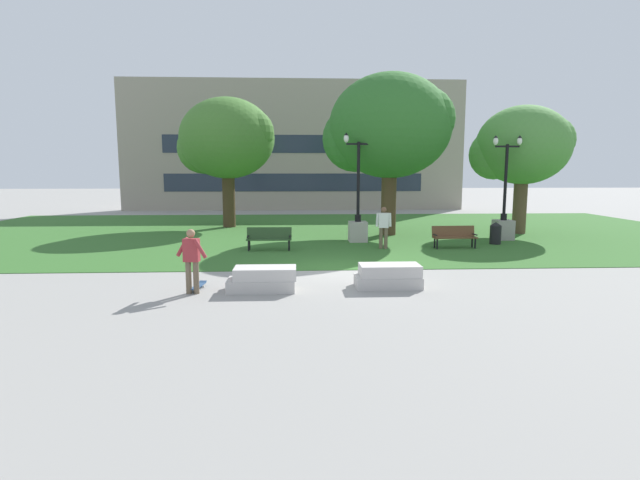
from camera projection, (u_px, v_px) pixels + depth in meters
ground_plane at (340, 270)px, 16.11m from camera, size 140.00×140.00×0.00m
grass_lawn at (323, 232)px, 25.99m from camera, size 40.00×20.00×0.02m
concrete_block_center at (263, 279)px, 13.41m from camera, size 1.84×0.90×0.64m
concrete_block_left at (389, 276)px, 13.80m from camera, size 1.80×0.90×0.64m
person_skateboarder at (192, 257)px, 12.99m from camera, size 0.89×0.47×1.71m
skateboard at (198, 286)px, 13.56m from camera, size 0.33×1.04×0.14m
park_bench_near_left at (454, 235)px, 20.56m from camera, size 1.82×0.60×0.90m
park_bench_near_right at (269, 237)px, 20.03m from camera, size 1.81×0.56×0.90m
lamp_post_right at (358, 220)px, 22.30m from camera, size 1.32×0.80×4.81m
lamp_post_center at (504, 219)px, 22.93m from camera, size 1.32×0.80×4.74m
tree_near_right at (522, 147)px, 24.70m from camera, size 4.78×4.56×6.34m
tree_far_right at (226, 140)px, 27.45m from camera, size 5.47×5.21×7.13m
tree_far_left at (389, 128)px, 24.06m from camera, size 6.19×5.90×7.80m
trash_bin at (496, 233)px, 21.61m from camera, size 0.49×0.49×0.96m
person_bystander_near_lawn at (384, 225)px, 20.31m from camera, size 0.65×0.30×1.71m
building_facade_distant at (294, 146)px, 39.54m from camera, size 27.13×1.03×10.19m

